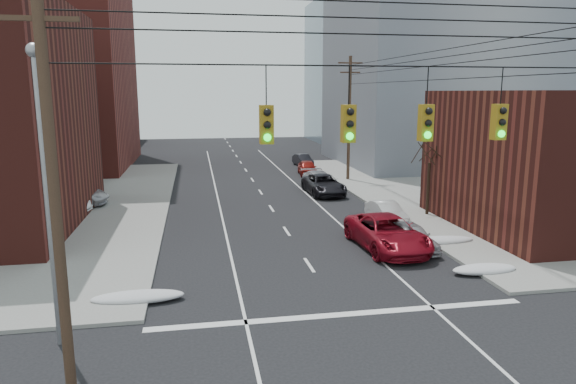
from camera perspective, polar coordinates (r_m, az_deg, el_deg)
name	(u,v)px	position (r m, az deg, el deg)	size (l,w,h in m)	color
building_brick_tall	(0,20)	(61.65, -29.38, 16.29)	(24.00, 20.00, 30.00)	maroon
building_brick_far	(54,105)	(86.83, -24.54, 8.82)	(22.00, 18.00, 12.00)	#511D18
building_office	(442,49)	(60.77, 16.77, 14.93)	(22.00, 20.00, 25.00)	gray
building_glass	(377,72)	(85.38, 9.88, 12.98)	(20.00, 18.00, 22.00)	gray
utility_pole_left	(53,181)	(13.85, -24.64, 1.13)	(2.20, 0.28, 11.00)	#473323
utility_pole_far	(349,116)	(46.31, 6.81, 8.34)	(2.20, 0.28, 11.00)	#473323
traffic_signals	(388,121)	(14.18, 11.04, 7.78)	(17.00, 0.42, 2.02)	black
street_light	(45,173)	(17.01, -25.40, 1.91)	(0.44, 0.44, 9.32)	gray
bare_tree	(428,181)	(34.05, 15.33, 1.19)	(2.09, 2.20, 4.93)	black
snow_nw	(138,297)	(20.86, -16.34, -11.12)	(3.50, 1.08, 0.42)	silver
snow_ne	(484,269)	(24.57, 20.99, -8.01)	(3.00, 1.08, 0.42)	silver
snow_east_far	(438,241)	(28.31, 16.30, -5.21)	(4.00, 1.08, 0.42)	silver
red_pickup	(387,233)	(26.74, 10.96, -4.49)	(2.83, 6.13, 1.70)	maroon
parked_car_a	(411,236)	(26.97, 13.46, -4.82)	(1.63, 4.05, 1.38)	silver
parked_car_b	(387,213)	(32.10, 10.90, -2.26)	(1.36, 3.90, 1.29)	silver
parked_car_c	(324,185)	(40.41, 3.99, 0.83)	(2.54, 5.50, 1.53)	black
parked_car_d	(319,181)	(41.94, 3.45, 1.20)	(2.12, 5.21, 1.51)	#A5A4A9
parked_car_e	(307,168)	(49.72, 2.17, 2.70)	(1.65, 4.10, 1.40)	maroon
parked_car_f	(303,160)	(55.79, 1.66, 3.55)	(1.34, 3.85, 1.27)	black
lot_car_a	(55,204)	(36.24, -24.48, -1.19)	(1.51, 4.32, 1.42)	silver
lot_car_b	(68,196)	(38.50, -23.21, -0.37)	(2.47, 5.35, 1.49)	#B4B3B8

